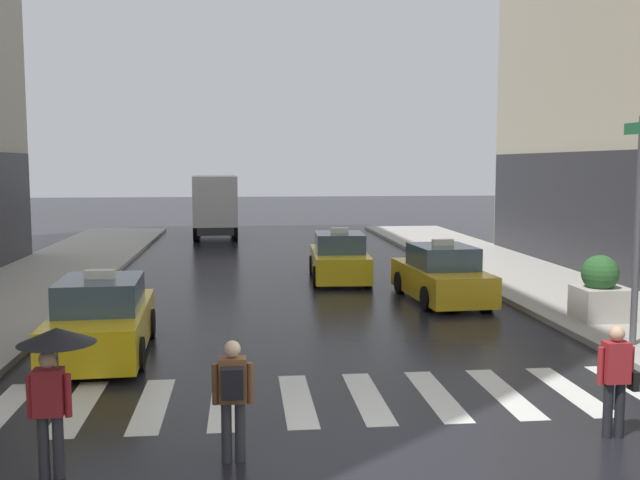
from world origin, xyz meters
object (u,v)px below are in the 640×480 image
(pedestrian_with_handbag, at_px, (616,375))
(pedestrian_with_backpack, at_px, (233,392))
(taxi_lead, at_px, (102,321))
(taxi_second, at_px, (441,276))
(taxi_third, at_px, (339,259))
(box_truck, at_px, (215,204))
(pedestrian_with_umbrella, at_px, (54,361))
(planter_near_corner, at_px, (599,291))

(pedestrian_with_handbag, bearing_deg, pedestrian_with_backpack, -176.69)
(taxi_lead, xyz_separation_m, taxi_second, (8.67, 5.18, 0.00))
(taxi_third, distance_m, box_truck, 15.46)
(box_truck, distance_m, pedestrian_with_handbag, 30.25)
(taxi_third, xyz_separation_m, pedestrian_with_backpack, (-3.44, -15.11, 0.25))
(taxi_third, bearing_deg, pedestrian_with_umbrella, -110.20)
(taxi_third, bearing_deg, pedestrian_with_backpack, -102.84)
(pedestrian_with_backpack, xyz_separation_m, pedestrian_with_handbag, (5.50, 0.32, -0.04))
(pedestrian_with_backpack, bearing_deg, taxi_third, 77.16)
(taxi_second, relative_size, pedestrian_with_umbrella, 2.38)
(taxi_third, bearing_deg, taxi_second, -59.11)
(pedestrian_with_umbrella, bearing_deg, planter_near_corner, 34.51)
(pedestrian_with_umbrella, height_order, pedestrian_with_backpack, pedestrian_with_umbrella)
(pedestrian_with_handbag, bearing_deg, taxi_lead, 146.30)
(taxi_second, xyz_separation_m, pedestrian_with_handbag, (-0.40, -10.70, 0.21))
(taxi_third, height_order, planter_near_corner, taxi_third)
(box_truck, relative_size, pedestrian_with_backpack, 4.61)
(taxi_lead, height_order, box_truck, box_truck)
(pedestrian_with_umbrella, xyz_separation_m, pedestrian_with_handbag, (7.70, 0.56, -0.58))
(taxi_second, height_order, box_truck, box_truck)
(box_truck, distance_m, pedestrian_with_umbrella, 30.04)
(box_truck, height_order, pedestrian_with_handbag, box_truck)
(taxi_third, xyz_separation_m, pedestrian_with_handbag, (2.05, -14.79, 0.21))
(taxi_second, bearing_deg, pedestrian_with_backpack, -118.15)
(pedestrian_with_umbrella, distance_m, pedestrian_with_backpack, 2.28)
(taxi_third, xyz_separation_m, pedestrian_with_umbrella, (-5.65, -15.35, 0.79))
(taxi_lead, distance_m, pedestrian_with_backpack, 6.47)
(pedestrian_with_backpack, bearing_deg, pedestrian_with_umbrella, -173.72)
(box_truck, distance_m, planter_near_corner, 24.63)
(taxi_second, relative_size, pedestrian_with_handbag, 2.80)
(box_truck, bearing_deg, pedestrian_with_handbag, -77.03)
(taxi_lead, xyz_separation_m, taxi_third, (6.22, 9.27, 0.00))
(box_truck, distance_m, pedestrian_with_backpack, 29.83)
(taxi_second, height_order, pedestrian_with_handbag, taxi_second)
(pedestrian_with_umbrella, bearing_deg, taxi_second, 54.27)
(taxi_second, distance_m, pedestrian_with_umbrella, 13.89)
(taxi_second, xyz_separation_m, pedestrian_with_backpack, (-5.89, -11.01, 0.25))
(taxi_second, xyz_separation_m, box_truck, (-7.18, 18.77, 1.13))
(pedestrian_with_umbrella, distance_m, pedestrian_with_handbag, 7.74)
(taxi_lead, height_order, taxi_second, same)
(pedestrian_with_backpack, distance_m, pedestrian_with_handbag, 5.51)
(pedestrian_with_umbrella, bearing_deg, pedestrian_with_backpack, 6.28)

